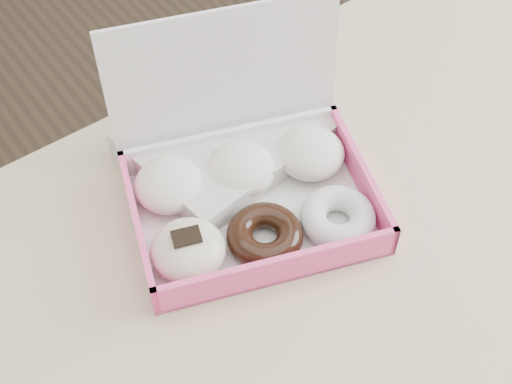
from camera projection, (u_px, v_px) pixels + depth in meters
table at (458, 253)px, 0.90m from camera, size 1.20×0.80×0.75m
donut_box at (246, 187)px, 0.83m from camera, size 0.34×0.31×0.20m
newspapers at (227, 138)px, 0.89m from camera, size 0.25×0.21×0.04m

